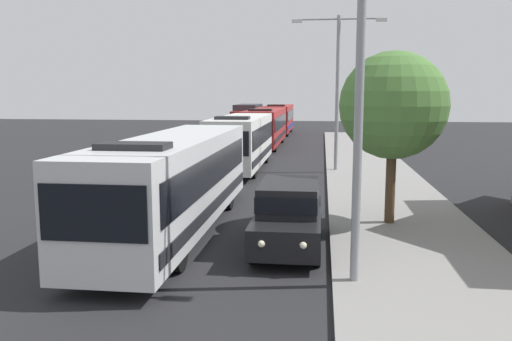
% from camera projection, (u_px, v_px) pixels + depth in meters
% --- Properties ---
extents(bus_lead, '(2.58, 12.26, 3.21)m').
position_uv_depth(bus_lead, '(175.00, 179.00, 16.75)').
color(bus_lead, silver).
rests_on(bus_lead, ground_plane).
extents(bus_second_in_line, '(2.58, 10.46, 3.21)m').
position_uv_depth(bus_second_in_line, '(242.00, 140.00, 30.43)').
color(bus_second_in_line, silver).
rests_on(bus_second_in_line, ground_plane).
extents(bus_middle, '(2.58, 12.39, 3.21)m').
position_uv_depth(bus_middle, '(265.00, 126.00, 43.13)').
color(bus_middle, maroon).
rests_on(bus_middle, ground_plane).
extents(bus_fourth_in_line, '(2.58, 10.98, 3.21)m').
position_uv_depth(bus_fourth_in_line, '(279.00, 118.00, 56.35)').
color(bus_fourth_in_line, maroon).
rests_on(bus_fourth_in_line, ground_plane).
extents(white_suv, '(1.86, 4.71, 1.90)m').
position_uv_depth(white_suv, '(289.00, 213.00, 15.01)').
color(white_suv, black).
rests_on(white_suv, ground_plane).
extents(box_truck_oncoming, '(2.35, 8.37, 3.15)m').
position_uv_depth(box_truck_oncoming, '(247.00, 118.00, 56.04)').
color(box_truck_oncoming, maroon).
rests_on(box_truck_oncoming, ground_plane).
extents(streetlamp_near, '(6.29, 0.28, 8.04)m').
position_uv_depth(streetlamp_near, '(360.00, 61.00, 11.43)').
color(streetlamp_near, gray).
rests_on(streetlamp_near, sidewalk).
extents(streetlamp_mid, '(5.05, 0.28, 8.39)m').
position_uv_depth(streetlamp_mid, '(338.00, 78.00, 28.75)').
color(streetlamp_mid, gray).
rests_on(streetlamp_mid, sidewalk).
extents(roadside_tree, '(3.49, 3.49, 5.62)m').
position_uv_depth(roadside_tree, '(393.00, 106.00, 16.99)').
color(roadside_tree, '#4C3823').
rests_on(roadside_tree, sidewalk).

